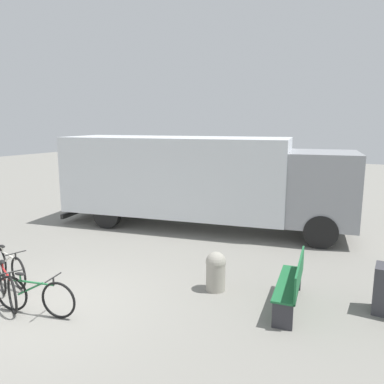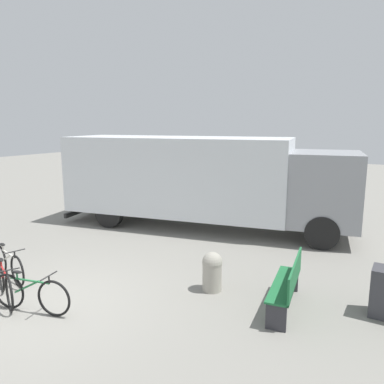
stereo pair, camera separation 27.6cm
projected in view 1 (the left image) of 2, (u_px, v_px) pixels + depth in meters
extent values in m
plane|color=gray|center=(49.00, 306.00, 7.01)|extent=(60.00, 60.00, 0.00)
cube|color=silver|center=(175.00, 175.00, 12.34)|extent=(7.60, 3.82, 2.47)
cube|color=gray|center=(322.00, 187.00, 11.01)|extent=(2.36, 2.66, 2.10)
cube|color=black|center=(81.00, 210.00, 13.70)|extent=(0.56, 2.27, 0.16)
cylinder|color=black|center=(319.00, 214.00, 12.18)|extent=(0.96, 0.46, 0.92)
cylinder|color=black|center=(321.00, 231.00, 10.21)|extent=(0.96, 0.46, 0.92)
cylinder|color=black|center=(136.00, 201.00, 14.14)|extent=(0.96, 0.46, 0.92)
cylinder|color=black|center=(107.00, 214.00, 12.17)|extent=(0.96, 0.46, 0.92)
cube|color=#1E6638|center=(289.00, 283.00, 6.90)|extent=(0.65, 1.76, 0.04)
cube|color=#1E6638|center=(299.00, 273.00, 6.80)|extent=(0.29, 1.71, 0.49)
cube|color=#2D2D33|center=(282.00, 316.00, 6.20)|extent=(0.34, 0.10, 0.45)
cube|color=#2D2D33|center=(292.00, 279.00, 7.69)|extent=(0.34, 0.10, 0.45)
torus|color=black|center=(0.00, 261.00, 8.36)|extent=(0.67, 0.20, 0.68)
torus|color=black|center=(19.00, 273.00, 7.70)|extent=(0.67, 0.20, 0.68)
cylinder|color=silver|center=(8.00, 255.00, 7.98)|extent=(0.82, 0.23, 0.04)
cylinder|color=silver|center=(7.00, 260.00, 8.06)|extent=(0.55, 0.17, 0.32)
cylinder|color=silver|center=(3.00, 250.00, 8.15)|extent=(0.03, 0.03, 0.11)
ellipsoid|color=black|center=(2.00, 246.00, 8.14)|extent=(0.24, 0.14, 0.05)
cylinder|color=black|center=(16.00, 256.00, 7.69)|extent=(0.03, 0.03, 0.14)
cylinder|color=black|center=(15.00, 253.00, 7.68)|extent=(0.13, 0.43, 0.02)
torus|color=black|center=(2.00, 277.00, 7.48)|extent=(0.63, 0.32, 0.68)
torus|color=black|center=(12.00, 295.00, 6.70)|extent=(0.63, 0.32, 0.68)
cylinder|color=red|center=(6.00, 273.00, 7.04)|extent=(0.77, 0.38, 0.04)
cylinder|color=red|center=(5.00, 278.00, 7.12)|extent=(0.52, 0.26, 0.32)
cylinder|color=red|center=(3.00, 265.00, 7.24)|extent=(0.03, 0.03, 0.11)
ellipsoid|color=black|center=(2.00, 262.00, 7.23)|extent=(0.24, 0.17, 0.05)
cylinder|color=black|center=(10.00, 276.00, 6.70)|extent=(0.03, 0.03, 0.14)
cylinder|color=black|center=(9.00, 272.00, 6.68)|extent=(0.21, 0.41, 0.02)
torus|color=black|center=(12.00, 293.00, 6.78)|extent=(0.67, 0.20, 0.68)
torus|color=black|center=(58.00, 300.00, 6.52)|extent=(0.67, 0.20, 0.68)
cylinder|color=#26723F|center=(33.00, 283.00, 6.60)|extent=(0.82, 0.23, 0.04)
cylinder|color=#26723F|center=(30.00, 289.00, 6.64)|extent=(0.55, 0.16, 0.32)
cylinder|color=#26723F|center=(20.00, 278.00, 6.66)|extent=(0.03, 0.03, 0.11)
ellipsoid|color=black|center=(20.00, 274.00, 6.65)|extent=(0.23, 0.14, 0.05)
cylinder|color=black|center=(53.00, 281.00, 6.48)|extent=(0.03, 0.03, 0.14)
cylinder|color=black|center=(53.00, 278.00, 6.47)|extent=(0.13, 0.43, 0.02)
cylinder|color=#9E998C|center=(216.00, 276.00, 7.64)|extent=(0.39, 0.39, 0.61)
sphere|color=#9E998C|center=(216.00, 262.00, 7.59)|extent=(0.41, 0.41, 0.41)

